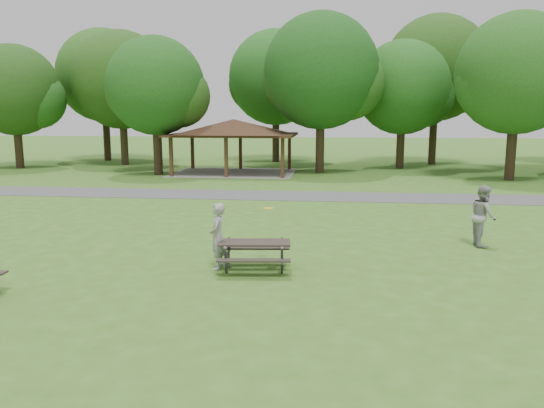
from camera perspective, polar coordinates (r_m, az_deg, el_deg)
The scene contains 16 objects.
ground at distance 13.69m, azimuth -6.14°, elevation -8.14°, with size 160.00×160.00×0.00m, color #39691E.
asphalt_path at distance 27.18m, azimuth 0.31°, elevation 0.93°, with size 120.00×3.20×0.02m, color #4A4B4D.
pavilion at distance 37.36m, azimuth -4.16°, elevation 8.03°, with size 8.60×7.01×3.76m.
tree_row_b at distance 45.07m, azimuth -25.86°, elevation 10.70°, with size 7.14×6.80×9.28m.
tree_row_c at distance 45.04m, azimuth -15.76°, elevation 12.42°, with size 8.19×7.80×10.67m.
tree_row_d at distance 37.19m, azimuth -12.28°, elevation 12.00°, with size 6.93×6.60×9.27m.
tree_row_e at distance 37.82m, azimuth 5.45°, elevation 13.67°, with size 8.40×8.00×11.02m.
tree_row_f at distance 41.57m, azimuth 13.99°, elevation 11.78°, with size 7.35×7.00×9.55m.
tree_row_g at distance 36.54m, azimuth 24.96°, elevation 12.25°, with size 7.77×7.40×10.25m.
tree_deep_a at distance 49.46m, azimuth -17.53°, elevation 12.75°, with size 8.40×8.00×11.38m.
tree_deep_b at distance 46.05m, azimuth 0.55°, elevation 13.14°, with size 8.40×8.00×11.13m.
tree_deep_c at distance 45.58m, azimuth 17.37°, elevation 13.45°, with size 8.82×8.40×11.90m.
picnic_table_middle at distance 14.24m, azimuth -1.89°, elevation -4.82°, with size 2.05×1.72×0.83m.
frisbee_in_flight at distance 14.63m, azimuth -0.39°, elevation -0.48°, with size 0.37×0.37×0.02m.
frisbee_thrower at distance 14.43m, azimuth -5.87°, elevation -3.47°, with size 0.66×0.43×1.80m, color #97979A.
frisbee_catcher at distance 18.12m, azimuth 21.76°, elevation -1.17°, with size 0.95×0.74×1.95m, color #99999B.
Camera 1 is at (2.92, -12.69, 4.20)m, focal length 35.00 mm.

